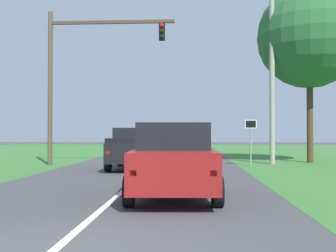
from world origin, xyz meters
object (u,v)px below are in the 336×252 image
object	(u,v)px
oak_tree_right	(309,37)
traffic_light	(81,65)
red_suv_near	(173,158)
keep_moving_sign	(251,135)
utility_pole_right	(272,74)
pickup_truck_lead	(134,148)

from	to	relation	value
oak_tree_right	traffic_light	bearing A→B (deg)	-168.46
red_suv_near	traffic_light	distance (m)	12.42
traffic_light	keep_moving_sign	distance (m)	9.67
red_suv_near	keep_moving_sign	distance (m)	10.97
red_suv_near	utility_pole_right	size ratio (longest dim) A/B	0.51
red_suv_near	utility_pole_right	bearing A→B (deg)	67.01
keep_moving_sign	oak_tree_right	world-z (taller)	oak_tree_right
keep_moving_sign	traffic_light	bearing A→B (deg)	-179.99
traffic_light	pickup_truck_lead	bearing A→B (deg)	-33.36
pickup_truck_lead	utility_pole_right	size ratio (longest dim) A/B	0.53
traffic_light	keep_moving_sign	size ratio (longest dim) A/B	3.25
pickup_truck_lead	oak_tree_right	distance (m)	12.33
red_suv_near	oak_tree_right	xyz separation A→B (m)	(7.32, 12.94, 6.24)
traffic_light	utility_pole_right	distance (m)	10.36
keep_moving_sign	oak_tree_right	distance (m)	7.26
traffic_light	utility_pole_right	xyz separation A→B (m)	(10.28, 1.24, -0.36)
red_suv_near	pickup_truck_lead	bearing A→B (deg)	104.91
pickup_truck_lead	traffic_light	distance (m)	5.74
red_suv_near	traffic_light	xyz separation A→B (m)	(-5.36, 10.35, 4.28)
pickup_truck_lead	traffic_light	bearing A→B (deg)	146.64
red_suv_near	pickup_truck_lead	world-z (taller)	red_suv_near
red_suv_near	oak_tree_right	distance (m)	16.13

